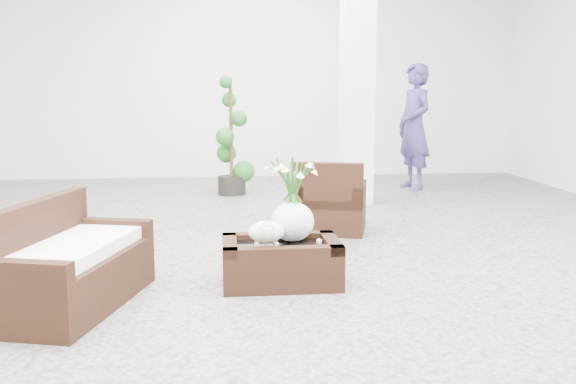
{
  "coord_description": "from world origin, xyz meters",
  "views": [
    {
      "loc": [
        -0.58,
        -5.65,
        1.51
      ],
      "look_at": [
        0.0,
        -0.1,
        0.62
      ],
      "focal_mm": 40.98,
      "sensor_mm": 36.0,
      "label": 1
    }
  ],
  "objects": [
    {
      "name": "topiary",
      "position": [
        -0.41,
        3.62,
        0.82
      ],
      "size": [
        0.44,
        0.44,
        1.64
      ],
      "primitive_type": null,
      "color": "#1A511A",
      "rests_on": "ground"
    },
    {
      "name": "tealight",
      "position": [
        0.18,
        -0.71,
        0.33
      ],
      "size": [
        0.04,
        0.04,
        0.03
      ],
      "primitive_type": "cylinder",
      "color": "white",
      "rests_on": "coffee_table"
    },
    {
      "name": "shopper",
      "position": [
        2.3,
        3.86,
        0.93
      ],
      "size": [
        0.6,
        0.77,
        1.86
      ],
      "primitive_type": "imported",
      "rotation": [
        0.0,
        0.0,
        -1.33
      ],
      "color": "navy",
      "rests_on": "ground"
    },
    {
      "name": "loveseat",
      "position": [
        -1.61,
        -1.11,
        0.37
      ],
      "size": [
        1.01,
        1.5,
        0.73
      ],
      "primitive_type": "cube",
      "rotation": [
        0.0,
        0.0,
        1.3
      ],
      "color": "black",
      "rests_on": "ground"
    },
    {
      "name": "armchair",
      "position": [
        0.58,
        1.11,
        0.38
      ],
      "size": [
        0.87,
        0.85,
        0.76
      ],
      "primitive_type": "cube",
      "rotation": [
        0.0,
        0.0,
        2.87
      ],
      "color": "black",
      "rests_on": "ground"
    },
    {
      "name": "planter_narcissus",
      "position": [
        -0.02,
        -0.63,
        0.71
      ],
      "size": [
        0.44,
        0.44,
        0.8
      ],
      "primitive_type": null,
      "color": "white",
      "rests_on": "coffee_table"
    },
    {
      "name": "column",
      "position": [
        1.2,
        2.8,
        1.75
      ],
      "size": [
        0.4,
        0.4,
        3.5
      ],
      "primitive_type": "cube",
      "color": "white",
      "rests_on": "ground"
    },
    {
      "name": "sheep_figurine",
      "position": [
        -0.24,
        -0.83,
        0.42
      ],
      "size": [
        0.28,
        0.23,
        0.21
      ],
      "primitive_type": "ellipsoid",
      "color": "white",
      "rests_on": "coffee_table"
    },
    {
      "name": "coffee_table",
      "position": [
        -0.12,
        -0.73,
        0.16
      ],
      "size": [
        0.9,
        0.6,
        0.31
      ],
      "primitive_type": "cube",
      "color": "black",
      "rests_on": "ground"
    },
    {
      "name": "ground",
      "position": [
        0.0,
        0.0,
        0.0
      ],
      "size": [
        11.0,
        11.0,
        0.0
      ],
      "primitive_type": "plane",
      "color": "gray",
      "rests_on": "ground"
    }
  ]
}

